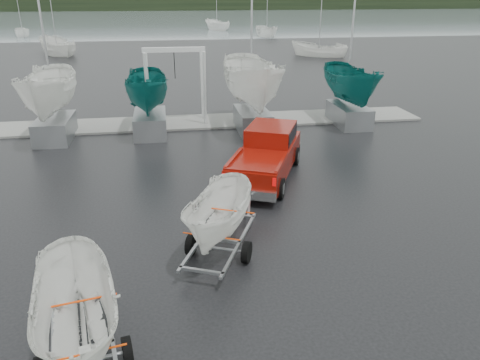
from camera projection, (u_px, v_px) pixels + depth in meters
ground_plane at (153, 239)px, 13.99m from camera, size 120.00×120.00×0.00m
lake at (158, 23)px, 105.41m from camera, size 300.00×300.00×0.00m
dock at (155, 124)px, 25.86m from camera, size 30.00×3.00×0.12m
treeline at (158, 1)px, 168.27m from camera, size 300.00×8.00×6.00m
pickup_truck at (267, 152)px, 18.47m from camera, size 4.05×5.93×1.88m
trailer_hitched at (219, 177)px, 12.31m from camera, size 2.55×3.77×4.27m
trailer_parked at (69, 257)px, 8.30m from camera, size 1.89×3.76×4.64m
boat_hoist at (175, 75)px, 25.05m from camera, size 3.30×2.18×4.12m
keelboat_0 at (45, 62)px, 21.91m from camera, size 2.38×3.20×10.55m
keelboat_1 at (146, 69)px, 22.96m from camera, size 2.10×3.20×6.69m
keelboat_2 at (253, 46)px, 23.16m from camera, size 2.72×3.20×10.90m
keelboat_3 at (353, 62)px, 24.60m from camera, size 2.14×3.20×10.31m
moored_boat_1 at (58, 55)px, 53.77m from camera, size 4.10×4.13×12.00m
moored_boat_2 at (318, 56)px, 52.29m from camera, size 3.41×3.39×11.22m
moored_boat_3 at (267, 36)px, 74.69m from camera, size 2.84×2.90×11.48m
moored_boat_4 at (23, 36)px, 74.60m from camera, size 2.71×2.75×10.82m
moored_boat_5 at (217, 30)px, 86.79m from camera, size 3.71×3.76×11.82m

